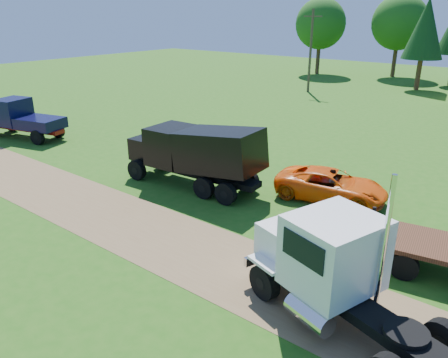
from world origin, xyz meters
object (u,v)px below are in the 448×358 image
Objects in this scene: navy_truck at (20,118)px; orange_pickup at (331,185)px; white_semi_tractor at (334,269)px; black_dump_truck at (196,152)px.

orange_pickup is (22.96, 3.52, -0.69)m from navy_truck.
black_dump_truck is (-10.23, 5.44, 0.26)m from white_semi_tractor.
orange_pickup is (6.34, 2.80, -1.17)m from black_dump_truck.
orange_pickup is (-3.89, 8.24, -0.91)m from white_semi_tractor.
white_semi_tractor is 11.58m from black_dump_truck.
white_semi_tractor reaches higher than black_dump_truck.
navy_truck is 23.24m from orange_pickup.
navy_truck is at bearing 178.77° from black_dump_truck.
navy_truck is at bearing 88.14° from orange_pickup.
navy_truck reaches higher than orange_pickup.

